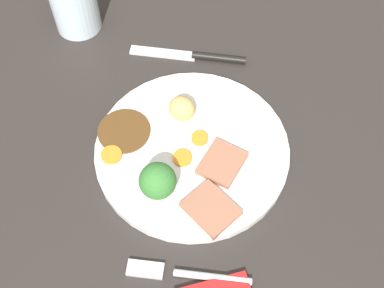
# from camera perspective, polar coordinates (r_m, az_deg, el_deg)

# --- Properties ---
(dining_table) EXTENTS (1.20, 0.84, 0.04)m
(dining_table) POSITION_cam_1_polar(r_m,az_deg,el_deg) (0.74, 0.88, 0.63)
(dining_table) COLOR #2B2623
(dining_table) RESTS_ON ground
(dinner_plate) EXTENTS (0.27, 0.27, 0.01)m
(dinner_plate) POSITION_cam_1_polar(r_m,az_deg,el_deg) (0.69, 0.00, -0.74)
(dinner_plate) COLOR white
(dinner_plate) RESTS_ON dining_table
(gravy_pool) EXTENTS (0.07, 0.07, 0.00)m
(gravy_pool) POSITION_cam_1_polar(r_m,az_deg,el_deg) (0.71, -7.76, 1.49)
(gravy_pool) COLOR #563819
(gravy_pool) RESTS_ON dinner_plate
(meat_slice_main) EXTENTS (0.08, 0.07, 0.01)m
(meat_slice_main) POSITION_cam_1_polar(r_m,az_deg,el_deg) (0.67, 3.44, -2.19)
(meat_slice_main) COLOR #9E664C
(meat_slice_main) RESTS_ON dinner_plate
(meat_slice_under) EXTENTS (0.08, 0.08, 0.01)m
(meat_slice_under) POSITION_cam_1_polar(r_m,az_deg,el_deg) (0.64, 2.15, -7.38)
(meat_slice_under) COLOR #9E664C
(meat_slice_under) RESTS_ON dinner_plate
(roast_potato_left) EXTENTS (0.05, 0.05, 0.04)m
(roast_potato_left) POSITION_cam_1_polar(r_m,az_deg,el_deg) (0.70, -1.17, 4.07)
(roast_potato_left) COLOR #D8B260
(roast_potato_left) RESTS_ON dinner_plate
(carrot_coin_front) EXTENTS (0.02, 0.02, 0.01)m
(carrot_coin_front) POSITION_cam_1_polar(r_m,az_deg,el_deg) (0.69, 1.25, 0.66)
(carrot_coin_front) COLOR orange
(carrot_coin_front) RESTS_ON dinner_plate
(carrot_coin_back) EXTENTS (0.03, 0.03, 0.00)m
(carrot_coin_back) POSITION_cam_1_polar(r_m,az_deg,el_deg) (0.68, -1.12, -1.59)
(carrot_coin_back) COLOR orange
(carrot_coin_back) RESTS_ON dinner_plate
(carrot_coin_side) EXTENTS (0.03, 0.03, 0.00)m
(carrot_coin_side) POSITION_cam_1_polar(r_m,az_deg,el_deg) (0.69, -9.19, -1.24)
(carrot_coin_side) COLOR orange
(carrot_coin_side) RESTS_ON dinner_plate
(broccoli_floret) EXTENTS (0.05, 0.05, 0.05)m
(broccoli_floret) POSITION_cam_1_polar(r_m,az_deg,el_deg) (0.63, -3.95, -4.26)
(broccoli_floret) COLOR #8CB766
(broccoli_floret) RESTS_ON dinner_plate
(fork) EXTENTS (0.03, 0.15, 0.01)m
(fork) POSITION_cam_1_polar(r_m,az_deg,el_deg) (0.63, -0.85, -14.59)
(fork) COLOR silver
(fork) RESTS_ON dining_table
(knife) EXTENTS (0.04, 0.19, 0.01)m
(knife) POSITION_cam_1_polar(r_m,az_deg,el_deg) (0.80, 0.68, 10.00)
(knife) COLOR black
(knife) RESTS_ON dining_table
(water_glass) EXTENTS (0.07, 0.07, 0.11)m
(water_glass) POSITION_cam_1_polar(r_m,az_deg,el_deg) (0.84, -13.38, 15.63)
(water_glass) COLOR silver
(water_glass) RESTS_ON dining_table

